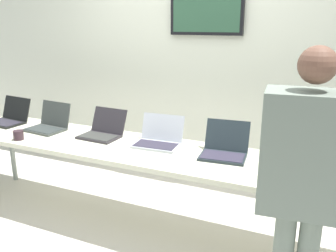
{
  "coord_description": "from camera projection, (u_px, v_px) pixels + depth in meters",
  "views": [
    {
      "loc": [
        1.27,
        -2.39,
        1.71
      ],
      "look_at": [
        0.15,
        0.15,
        0.89
      ],
      "focal_mm": 37.67,
      "sensor_mm": 36.0,
      "label": 1
    }
  ],
  "objects": [
    {
      "name": "laptop_station_0",
      "position": [
        9.0,
        117.0,
        3.59
      ],
      "size": [
        0.4,
        0.36,
        0.24
      ],
      "color": "black",
      "rests_on": "workbench"
    },
    {
      "name": "workbench",
      "position": [
        144.0,
        153.0,
        2.88
      ],
      "size": [
        3.76,
        0.7,
        0.72
      ],
      "color": "beige",
      "rests_on": "ground"
    },
    {
      "name": "laptop_station_4",
      "position": [
        224.0,
        148.0,
        2.7
      ],
      "size": [
        0.37,
        0.37,
        0.25
      ],
      "color": "#1F282D",
      "rests_on": "workbench"
    },
    {
      "name": "coffee_mug",
      "position": [
        18.0,
        135.0,
        3.07
      ],
      "size": [
        0.09,
        0.09,
        0.08
      ],
      "color": "#312127",
      "rests_on": "workbench"
    },
    {
      "name": "laptop_station_1",
      "position": [
        49.0,
        124.0,
        3.36
      ],
      "size": [
        0.39,
        0.34,
        0.25
      ],
      "color": "#363C38",
      "rests_on": "workbench"
    },
    {
      "name": "ground",
      "position": [
        146.0,
        228.0,
        3.08
      ],
      "size": [
        8.0,
        8.0,
        0.04
      ],
      "primitive_type": "cube",
      "color": "beige"
    },
    {
      "name": "person",
      "position": [
        304.0,
        175.0,
        1.77
      ],
      "size": [
        0.47,
        0.61,
        1.61
      ],
      "color": "slate",
      "rests_on": "ground"
    },
    {
      "name": "laptop_station_3",
      "position": [
        159.0,
        138.0,
        2.94
      ],
      "size": [
        0.39,
        0.33,
        0.23
      ],
      "color": "#ADB1BB",
      "rests_on": "workbench"
    },
    {
      "name": "laptop_station_5",
      "position": [
        304.0,
        160.0,
        2.48
      ],
      "size": [
        0.34,
        0.3,
        0.25
      ],
      "color": "black",
      "rests_on": "workbench"
    },
    {
      "name": "laptop_station_2",
      "position": [
        103.0,
        130.0,
        3.16
      ],
      "size": [
        0.37,
        0.35,
        0.23
      ],
      "color": "#282429",
      "rests_on": "workbench"
    },
    {
      "name": "back_wall",
      "position": [
        193.0,
        62.0,
        3.69
      ],
      "size": [
        8.0,
        0.11,
        2.6
      ],
      "color": "silver",
      "rests_on": "ground"
    }
  ]
}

